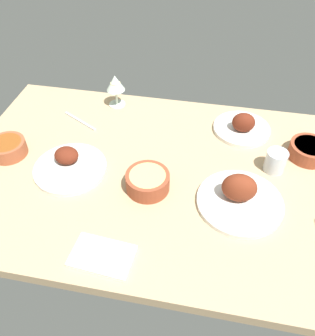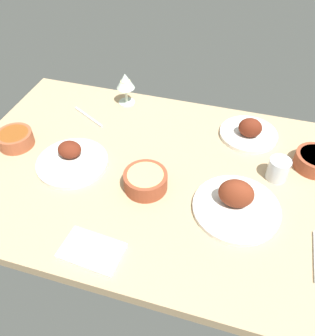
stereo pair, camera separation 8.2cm
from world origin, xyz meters
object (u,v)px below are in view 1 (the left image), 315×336
(bowl_potatoes, at_px, (309,150))
(bowl_pasta, at_px, (148,181))
(water_tumbler, at_px, (276,161))
(spoon_loose, at_px, (80,121))
(folded_napkin, at_px, (102,256))
(plate_far_side, at_px, (69,165))
(plate_near_viewer, at_px, (240,196))
(plate_center_main, at_px, (242,127))
(wine_glass, at_px, (115,84))
(bowl_soup, at_px, (8,148))

(bowl_potatoes, xyz_separation_m, bowl_pasta, (0.54, 0.26, 0.00))
(water_tumbler, height_order, spoon_loose, water_tumbler)
(water_tumbler, bearing_deg, bowl_potatoes, -143.02)
(bowl_potatoes, xyz_separation_m, folded_napkin, (0.61, 0.54, -0.02))
(bowl_potatoes, bearing_deg, water_tumbler, 36.98)
(plate_far_side, bearing_deg, folded_napkin, 124.43)
(bowl_potatoes, relative_size, folded_napkin, 0.82)
(plate_near_viewer, bearing_deg, plate_center_main, -90.42)
(wine_glass, xyz_separation_m, spoon_loose, (0.12, 0.15, -0.10))
(plate_near_viewer, distance_m, wine_glass, 0.70)
(plate_center_main, bearing_deg, spoon_loose, 5.48)
(spoon_loose, bearing_deg, bowl_pasta, 168.17)
(water_tumbler, bearing_deg, plate_center_main, -59.80)
(plate_near_viewer, height_order, plate_far_side, plate_near_viewer)
(plate_near_viewer, xyz_separation_m, spoon_loose, (0.64, -0.31, -0.03))
(plate_near_viewer, xyz_separation_m, water_tumbler, (-0.12, -0.17, 0.01))
(bowl_pasta, relative_size, water_tumbler, 1.82)
(plate_center_main, bearing_deg, water_tumbler, 120.20)
(plate_near_viewer, relative_size, folded_napkin, 1.59)
(bowl_pasta, xyz_separation_m, spoon_loose, (0.34, -0.30, -0.03))
(plate_far_side, bearing_deg, plate_center_main, -151.03)
(bowl_soup, relative_size, wine_glass, 0.94)
(plate_center_main, relative_size, folded_napkin, 1.28)
(bowl_soup, bearing_deg, bowl_pasta, 172.49)
(folded_napkin, xyz_separation_m, spoon_loose, (0.27, -0.58, -0.00))
(water_tumbler, relative_size, folded_napkin, 0.46)
(plate_center_main, height_order, spoon_loose, plate_center_main)
(plate_near_viewer, height_order, water_tumbler, plate_near_viewer)
(water_tumbler, distance_m, folded_napkin, 0.66)
(wine_glass, xyz_separation_m, water_tumbler, (-0.64, 0.28, -0.06))
(wine_glass, bearing_deg, bowl_soup, 51.29)
(plate_center_main, height_order, bowl_potatoes, plate_center_main)
(spoon_loose, bearing_deg, wine_glass, -98.91)
(plate_near_viewer, distance_m, plate_far_side, 0.59)
(bowl_potatoes, bearing_deg, wine_glass, -13.65)
(plate_center_main, height_order, plate_far_side, plate_center_main)
(plate_far_side, height_order, wine_glass, wine_glass)
(wine_glass, bearing_deg, bowl_potatoes, 166.35)
(folded_napkin, bearing_deg, bowl_soup, -37.02)
(plate_far_side, xyz_separation_m, bowl_soup, (0.24, -0.03, 0.01))
(bowl_soup, bearing_deg, plate_far_side, 172.57)
(bowl_pasta, distance_m, folded_napkin, 0.29)
(wine_glass, bearing_deg, water_tumbler, 156.50)
(plate_far_side, distance_m, bowl_potatoes, 0.85)
(plate_near_viewer, bearing_deg, folded_napkin, 36.56)
(plate_center_main, xyz_separation_m, bowl_soup, (0.83, 0.29, 0.01))
(bowl_potatoes, xyz_separation_m, bowl_soup, (1.07, 0.19, 0.00))
(plate_near_viewer, height_order, wine_glass, wine_glass)
(bowl_soup, bearing_deg, water_tumbler, -174.08)
(plate_far_side, distance_m, wine_glass, 0.42)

